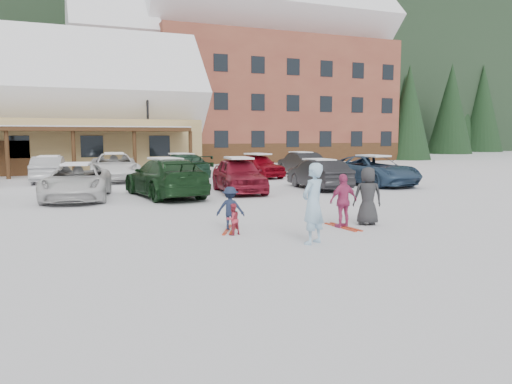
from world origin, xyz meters
name	(u,v)px	position (x,y,z in m)	size (l,w,h in m)	color
ground	(260,237)	(0.00, 0.00, 0.00)	(160.00, 160.00, 0.00)	white
forested_hillside	(79,43)	(0.00, 85.00, 19.00)	(300.00, 70.00, 38.00)	black
alpine_hotel	(249,76)	(14.27, 38.00, 8.63)	(31.48, 14.01, 21.48)	brown
lamp_post	(148,125)	(1.39, 23.83, 3.20)	(0.50, 0.25, 5.62)	black
conifer_1	(409,100)	(30.00, 32.00, 6.26)	(4.84, 4.84, 11.22)	black
conifer_3	(158,112)	(6.00, 44.00, 5.12)	(3.96, 3.96, 9.18)	black
conifer_4	(365,105)	(34.00, 46.00, 6.54)	(5.06, 5.06, 11.73)	black
adult_skier	(313,204)	(0.84, -1.17, 0.94)	(0.68, 0.45, 1.87)	#9AC3E0
toddler_red	(233,219)	(-0.53, 0.48, 0.40)	(0.39, 0.30, 0.80)	#B23041
child_navy	(230,208)	(-0.38, 1.13, 0.58)	(0.75, 0.43, 1.16)	#19223C
skis_child_navy	(230,229)	(-0.38, 1.13, 0.01)	(0.20, 1.40, 0.03)	red
child_magenta	(343,201)	(2.59, 0.35, 0.73)	(0.86, 0.36, 1.47)	#B3386B
skis_child_magenta	(343,227)	(2.59, 0.35, 0.01)	(0.20, 1.40, 0.03)	red
bystander_dark	(368,196)	(3.44, 0.46, 0.81)	(0.79, 0.52, 1.62)	#28292A
parked_car_2	(77,182)	(-3.87, 9.43, 0.70)	(2.34, 5.07, 1.41)	silver
parked_car_3	(166,178)	(-0.49, 8.96, 0.79)	(2.21, 5.43, 1.57)	#143217
parked_car_4	(239,175)	(2.83, 9.36, 0.77)	(1.81, 4.50, 1.53)	maroon
parked_car_5	(319,174)	(6.78, 9.27, 0.70)	(1.47, 4.23, 1.39)	black
parked_car_6	(373,170)	(10.26, 9.98, 0.75)	(2.48, 5.38, 1.49)	navy
parked_car_9	(49,169)	(-4.96, 17.71, 0.70)	(1.49, 4.26, 1.41)	#A9ABAE
parked_car_10	(114,167)	(-1.62, 17.36, 0.77)	(2.55, 5.54, 1.54)	white
parked_car_11	(181,167)	(2.03, 16.76, 0.74)	(2.07, 5.09, 1.48)	#1C3E2C
parked_car_12	(258,166)	(6.58, 16.41, 0.71)	(1.68, 4.18, 1.42)	maroon
parked_car_13	(301,164)	(9.86, 17.21, 0.73)	(1.54, 4.42, 1.46)	black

